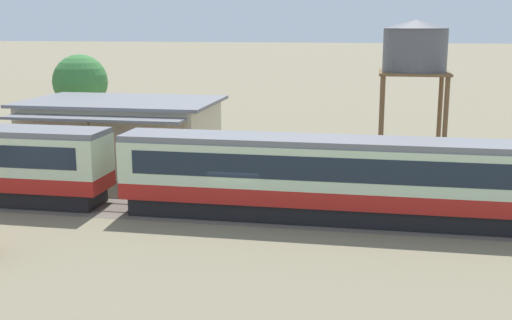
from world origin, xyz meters
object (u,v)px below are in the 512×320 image
Objects in this scene: station_building at (123,134)px; passenger_train at (121,166)px; water_tower at (415,50)px; yard_tree_0 at (80,82)px.

passenger_train is at bearing -68.51° from station_building.
yard_tree_0 is (-24.60, 6.64, -2.82)m from water_tower.
station_building reaches higher than passenger_train.
water_tower is (18.41, 0.30, 5.53)m from station_building.
station_building is 1.75× the size of yard_tree_0.
passenger_train is 6.81× the size of station_building.
station_building is (-3.59, 9.11, 0.04)m from passenger_train.
station_building is at bearing -179.06° from water_tower.
water_tower is at bearing 32.40° from passenger_train.
station_building is 9.68m from yard_tree_0.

